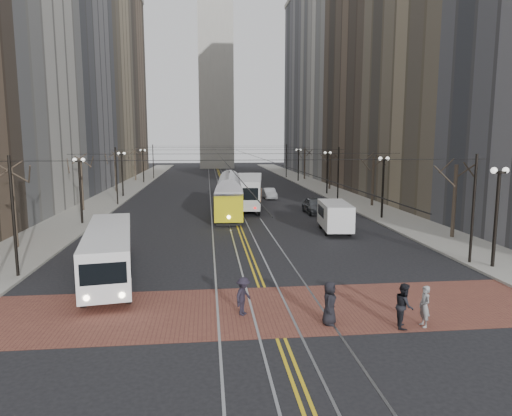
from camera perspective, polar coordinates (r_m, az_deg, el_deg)
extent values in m
plane|color=black|center=(24.31, 0.46, -9.20)|extent=(260.00, 260.00, 0.00)
cube|color=gray|center=(69.51, -16.32, 2.08)|extent=(5.00, 140.00, 0.15)
cube|color=gray|center=(70.64, 8.40, 2.43)|extent=(5.00, 140.00, 0.15)
cube|color=brown|center=(20.56, 1.76, -12.54)|extent=(25.00, 6.00, 0.01)
cube|color=gray|center=(68.46, -3.86, 2.25)|extent=(4.80, 130.00, 0.02)
cube|color=gold|center=(68.46, -3.86, 2.25)|extent=(0.42, 130.00, 0.01)
cube|color=slate|center=(73.33, -25.14, 15.22)|extent=(16.00, 20.00, 34.00)
cube|color=gray|center=(94.27, -22.58, 19.22)|extent=(20.00, 20.00, 52.00)
cube|color=brown|center=(112.09, -18.44, 14.50)|extent=(16.00, 20.00, 40.00)
cube|color=brown|center=(75.16, 16.56, 15.47)|extent=(16.00, 20.00, 34.00)
cube|color=#AFADA5|center=(95.81, 13.12, 19.45)|extent=(20.00, 20.00, 52.00)
cube|color=slate|center=(113.30, 8.60, 14.75)|extent=(16.00, 20.00, 40.00)
cube|color=#B2AFA5|center=(126.73, -5.08, 17.78)|extent=(9.00, 9.00, 56.00)
cylinder|color=black|center=(42.72, -21.07, 1.74)|extent=(0.20, 0.20, 5.60)
cylinder|color=black|center=(62.17, -16.37, 3.89)|extent=(0.20, 0.20, 5.60)
cylinder|color=black|center=(81.89, -13.91, 5.00)|extent=(0.20, 0.20, 5.60)
cylinder|color=black|center=(29.41, 27.79, -1.47)|extent=(0.20, 0.20, 5.60)
cylinder|color=black|center=(44.39, 15.56, 2.23)|extent=(0.20, 0.20, 5.60)
cylinder|color=black|center=(63.33, 8.89, 4.21)|extent=(0.20, 0.20, 5.60)
cylinder|color=black|center=(82.77, 5.31, 5.25)|extent=(0.20, 0.20, 5.60)
cylinder|color=#382D23|center=(34.87, -28.02, -0.08)|extent=(0.28, 0.28, 5.60)
cylinder|color=#382D23|center=(50.92, -20.95, 2.74)|extent=(0.28, 0.28, 5.60)
cylinder|color=#382D23|center=(68.42, -17.14, 4.24)|extent=(0.28, 0.28, 5.60)
cylinder|color=#382D23|center=(86.13, -14.88, 5.12)|extent=(0.28, 0.28, 5.60)
cylinder|color=#382D23|center=(37.18, 23.53, 0.68)|extent=(0.28, 0.28, 5.60)
cylinder|color=#382D23|center=(52.54, 14.38, 3.19)|extent=(0.28, 0.28, 5.60)
cylinder|color=#382D23|center=(69.63, 9.21, 4.58)|extent=(0.28, 0.28, 5.60)
cylinder|color=#382D23|center=(87.09, 6.09, 5.39)|extent=(0.28, 0.28, 5.60)
cylinder|color=black|center=(68.04, -5.18, 7.26)|extent=(0.03, 120.00, 0.03)
cylinder|color=black|center=(68.15, -2.64, 7.29)|extent=(0.03, 120.00, 0.03)
cylinder|color=black|center=(27.33, -28.05, -1.11)|extent=(0.16, 0.16, 6.60)
cylinder|color=black|center=(54.15, -17.04, 3.77)|extent=(0.16, 0.16, 6.60)
cylinder|color=black|center=(89.69, -12.73, 5.64)|extent=(0.16, 0.16, 6.60)
cylinder|color=black|center=(29.74, 25.51, -0.25)|extent=(0.16, 0.16, 6.60)
cylinder|color=black|center=(55.40, 10.24, 4.10)|extent=(0.16, 0.16, 6.60)
cylinder|color=black|center=(90.45, 3.81, 5.85)|extent=(0.16, 0.16, 6.60)
cube|color=white|center=(25.78, -17.89, -5.48)|extent=(3.95, 10.99, 2.69)
cube|color=#D1C512|center=(45.45, -3.35, 1.11)|extent=(3.26, 13.51, 3.16)
cube|color=#BCBCBC|center=(50.31, -0.99, 1.97)|extent=(4.45, 13.28, 3.40)
cube|color=silver|center=(37.37, 9.83, -1.18)|extent=(2.61, 5.61, 2.40)
imported|color=#393C40|center=(46.75, 7.31, 0.31)|extent=(1.92, 4.73, 1.61)
imported|color=#96999D|center=(58.16, 1.66, 1.83)|extent=(1.60, 4.13, 1.34)
imported|color=black|center=(18.94, 9.18, -11.64)|extent=(0.86, 1.02, 1.77)
imported|color=gray|center=(19.69, 20.32, -11.44)|extent=(0.40, 0.61, 1.67)
imported|color=black|center=(19.31, 18.03, -11.51)|extent=(0.90, 1.03, 1.80)
imported|color=black|center=(19.68, -1.59, -10.95)|extent=(1.09, 1.22, 1.64)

